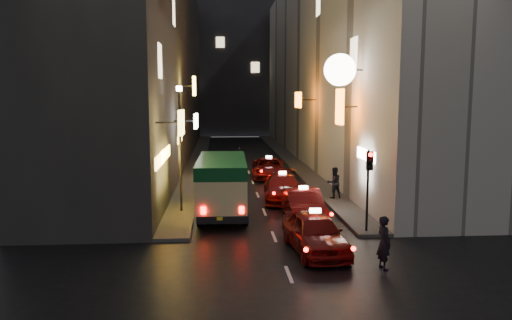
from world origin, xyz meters
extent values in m
cube|color=#33312E|center=(-8.00, 34.00, 9.00)|extent=(6.00, 52.00, 18.00)
cube|color=#EDC253|center=(-3.90, 9.96, 4.75)|extent=(0.18, 1.50, 1.07)
cube|color=white|center=(-3.66, 18.50, 4.39)|extent=(0.18, 1.98, 0.87)
cube|color=yellow|center=(-4.00, 23.92, 6.58)|extent=(0.18, 1.31, 1.36)
cube|color=#EDC253|center=(-4.98, 10.97, 3.00)|extent=(0.10, 3.37, 0.55)
cube|color=yellow|center=(-4.98, 13.22, 3.00)|extent=(0.10, 4.03, 0.55)
cube|color=#EDC253|center=(-4.98, 22.62, 3.00)|extent=(0.10, 3.34, 0.55)
cube|color=#FFE5B2|center=(-4.99, 12.00, 7.50)|extent=(0.06, 1.30, 1.60)
cube|color=#FFE5B2|center=(-4.99, 20.00, 11.00)|extent=(0.06, 1.30, 1.60)
cube|color=beige|center=(8.00, 34.00, 9.00)|extent=(6.00, 52.00, 18.00)
cylinder|color=white|center=(3.84, 13.31, 7.20)|extent=(1.61, 0.18, 1.61)
cube|color=#ED5C0B|center=(4.06, 14.07, 5.33)|extent=(0.18, 1.18, 1.87)
cube|color=#ED5C0B|center=(3.63, 25.22, 5.61)|extent=(0.18, 2.04, 1.16)
cube|color=white|center=(4.98, 12.19, 3.00)|extent=(0.10, 2.90, 0.55)
cube|color=#FFE5B2|center=(4.99, 15.00, 8.20)|extent=(0.06, 1.30, 1.60)
cube|color=#FFE5B2|center=(4.99, 25.00, 12.50)|extent=(0.06, 1.30, 1.60)
cube|color=#333338|center=(0.00, 66.00, 11.00)|extent=(30.00, 10.00, 22.00)
cube|color=#454340|center=(-4.25, 34.00, 0.07)|extent=(1.50, 52.00, 0.15)
cube|color=#454340|center=(4.25, 34.00, 0.07)|extent=(1.50, 52.00, 0.15)
cube|color=#CCC07F|center=(-2.15, 12.47, 1.62)|extent=(2.44, 6.60, 2.40)
cube|color=#0C401D|center=(-2.15, 12.47, 2.55)|extent=(2.46, 6.62, 0.60)
cube|color=black|center=(-2.15, 12.79, 1.86)|extent=(2.41, 3.98, 0.55)
cube|color=black|center=(-2.15, 9.24, 0.58)|extent=(2.25, 0.23, 0.33)
cube|color=#FF0A05|center=(-2.97, 9.17, 1.02)|extent=(0.20, 0.06, 0.31)
cube|color=#FF0A05|center=(-1.33, 9.17, 1.02)|extent=(0.20, 0.06, 0.31)
cylinder|color=black|center=(-3.18, 14.56, 0.42)|extent=(0.24, 0.83, 0.83)
cylinder|color=black|center=(-1.13, 10.37, 0.42)|extent=(0.24, 0.83, 0.83)
imported|color=#630D0B|center=(1.31, 6.29, 0.89)|extent=(2.84, 5.79, 1.78)
cube|color=white|center=(1.31, 6.29, 1.87)|extent=(0.44, 0.22, 0.16)
sphere|color=#FF0A05|center=(0.52, 3.75, 0.91)|extent=(0.16, 0.16, 0.16)
sphere|color=#FF0A05|center=(2.10, 3.75, 0.91)|extent=(0.16, 0.16, 0.16)
imported|color=#630D0B|center=(1.68, 11.09, 0.88)|extent=(2.28, 5.56, 1.77)
cube|color=white|center=(1.68, 11.09, 1.86)|extent=(0.42, 0.18, 0.16)
sphere|color=#FF0A05|center=(0.89, 8.56, 0.91)|extent=(0.16, 0.16, 0.16)
sphere|color=#FF0A05|center=(2.46, 8.56, 0.91)|extent=(0.16, 0.16, 0.16)
imported|color=#630D0B|center=(1.30, 15.89, 0.87)|extent=(2.65, 5.60, 1.73)
cube|color=white|center=(1.30, 15.89, 1.82)|extent=(0.43, 0.21, 0.16)
sphere|color=#FF0A05|center=(0.53, 13.42, 0.89)|extent=(0.16, 0.16, 0.16)
sphere|color=#FF0A05|center=(2.06, 13.42, 0.89)|extent=(0.16, 0.16, 0.16)
imported|color=#630D0B|center=(1.29, 23.66, 0.84)|extent=(2.51, 5.42, 1.68)
cube|color=white|center=(1.29, 23.66, 1.77)|extent=(0.43, 0.21, 0.16)
sphere|color=#FF0A05|center=(0.55, 21.25, 0.87)|extent=(0.16, 0.16, 0.16)
sphere|color=#FF0A05|center=(2.04, 21.25, 0.87)|extent=(0.16, 0.16, 0.16)
imported|color=black|center=(3.30, 4.28, 1.05)|extent=(0.57, 0.76, 2.10)
imported|color=black|center=(4.18, 15.53, 1.14)|extent=(0.83, 0.62, 1.99)
cylinder|color=black|center=(4.00, 8.60, 1.90)|extent=(0.10, 0.10, 3.50)
cube|color=black|center=(4.00, 8.42, 3.20)|extent=(0.26, 0.18, 0.80)
sphere|color=#FF0A05|center=(4.00, 8.31, 3.47)|extent=(0.18, 0.18, 0.18)
sphere|color=black|center=(4.00, 8.31, 3.20)|extent=(0.17, 0.17, 0.17)
sphere|color=black|center=(4.00, 8.31, 2.93)|extent=(0.17, 0.17, 0.17)
cylinder|color=black|center=(-4.20, 13.00, 3.15)|extent=(0.12, 0.12, 6.00)
cylinder|color=#FFE5BF|center=(-4.20, 13.00, 6.25)|extent=(0.28, 0.28, 0.25)
camera|label=1|loc=(-2.26, -11.81, 5.89)|focal=35.00mm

